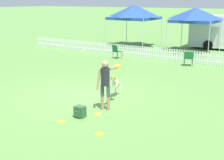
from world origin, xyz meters
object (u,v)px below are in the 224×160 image
Objects in this scene: frisbee_midfield at (98,114)px; equipment_trailer at (220,31)px; leaping_dog at (116,83)px; canopy_tent_secondary at (134,12)px; handler_person at (106,79)px; frisbee_near_dog at (99,134)px; folding_chair_blue_left at (189,57)px; folding_chair_center at (116,50)px; frisbee_near_handler at (61,122)px; backpack_on_grass at (80,112)px; canopy_tent_main at (195,15)px.

frisbee_midfield is 0.05× the size of equipment_trailer.
leaping_dog is 0.33× the size of canopy_tent_secondary.
handler_person is at bearing 90.51° from leaping_dog.
handler_person is at bearing 118.57° from frisbee_near_dog.
handler_person reaches higher than folding_chair_blue_left.
frisbee_near_dog is 0.27× the size of folding_chair_center.
frisbee_near_handler is at bearing 129.29° from folding_chair_center.
folding_chair_center is at bearing 118.58° from frisbee_midfield.
canopy_tent_secondary is at bearing -158.25° from equipment_trailer.
leaping_dog is 1.32× the size of folding_chair_blue_left.
canopy_tent_secondary reaches higher than folding_chair_blue_left.
canopy_tent_main reaches higher than backpack_on_grass.
canopy_tent_secondary reaches higher than backpack_on_grass.
frisbee_near_dog is at bearing -80.91° from canopy_tent_main.
canopy_tent_secondary reaches higher than frisbee_near_handler.
backpack_on_grass is at bearing 66.83° from folding_chair_blue_left.
equipment_trailer is at bearing -110.10° from folding_chair_blue_left.
folding_chair_blue_left is at bearing -112.15° from leaping_dog.
equipment_trailer is at bearing 94.33° from frisbee_near_dog.
frisbee_near_handler is 1.20m from frisbee_midfield.
canopy_tent_main reaches higher than folding_chair_blue_left.
frisbee_near_dog is 16.37m from canopy_tent_secondary.
backpack_on_grass is 13.90m from canopy_tent_main.
frisbee_near_dog is at bearing 74.06° from folding_chair_blue_left.
frisbee_midfield is at bearing -65.45° from canopy_tent_secondary.
leaping_dog is at bearing -85.58° from canopy_tent_main.
folding_chair_center is at bearing 115.55° from backpack_on_grass.
canopy_tent_secondary is 6.37m from equipment_trailer.
folding_chair_center is (-4.25, 8.89, 0.32)m from backpack_on_grass.
equipment_trailer is at bearing 90.21° from backpack_on_grass.
handler_person is 14.27m from canopy_tent_secondary.
folding_chair_center reaches higher than frisbee_near_handler.
folding_chair_center is at bearing -18.97° from folding_chair_blue_left.
canopy_tent_main is at bearing -2.17° from canopy_tent_secondary.
equipment_trailer reaches higher than folding_chair_blue_left.
frisbee_near_handler is at bearing -109.31° from backpack_on_grass.
canopy_tent_main is (-1.35, 12.65, 1.47)m from handler_person.
backpack_on_grass is 0.07× the size of equipment_trailer.
backpack_on_grass is at bearing -124.40° from handler_person.
folding_chair_center reaches higher than frisbee_near_dog.
frisbee_midfield is at bearing -83.90° from canopy_tent_main.
canopy_tent_secondary is (-7.01, 14.57, 2.57)m from frisbee_near_dog.
frisbee_midfield is 9.61m from folding_chair_center.
leaping_dog is at bearing 64.78° from folding_chair_blue_left.
leaping_dog reaches higher than frisbee_near_handler.
canopy_tent_secondary is at bearing -60.40° from folding_chair_blue_left.
leaping_dog is 2.04m from frisbee_midfield.
equipment_trailer is (-1.29, 17.06, 1.25)m from frisbee_near_dog.
equipment_trailer is (1.01, 2.67, -1.23)m from canopy_tent_main.
leaping_dog is 12.93m from canopy_tent_secondary.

